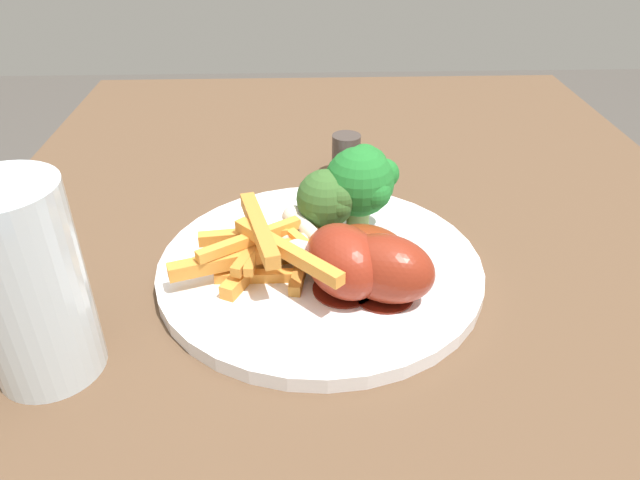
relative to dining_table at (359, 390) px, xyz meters
The scene contains 10 objects.
dining_table is the anchor object (origin of this frame).
dinner_plate 0.13m from the dining_table, 119.40° to the right, with size 0.26×0.26×0.01m, color white.
broccoli_floret_front 0.18m from the dining_table, 153.18° to the right, with size 0.05×0.05×0.06m.
broccoli_floret_middle 0.19m from the dining_table, behind, with size 0.06×0.06×0.08m.
carrot_fries_pile 0.17m from the dining_table, 99.68° to the right, with size 0.14×0.15×0.04m.
chicken_drumstick_near 0.16m from the dining_table, 52.15° to the right, with size 0.12×0.09×0.05m.
chicken_drumstick_far 0.15m from the dining_table, 146.66° to the right, with size 0.07×0.12×0.04m.
chicken_drumstick_extra 0.16m from the dining_table, 17.04° to the left, with size 0.08×0.12×0.05m.
water_glass 0.29m from the dining_table, 69.72° to the right, with size 0.07×0.07×0.13m, color silver.
pepper_shaker 0.24m from the dining_table, behind, with size 0.03×0.03×0.05m, color #423833.
Camera 1 is at (0.37, -0.05, 1.01)m, focal length 32.95 mm.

